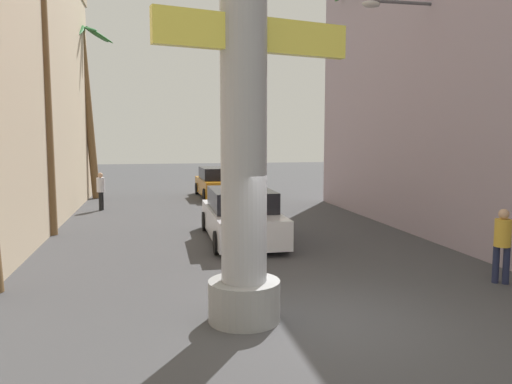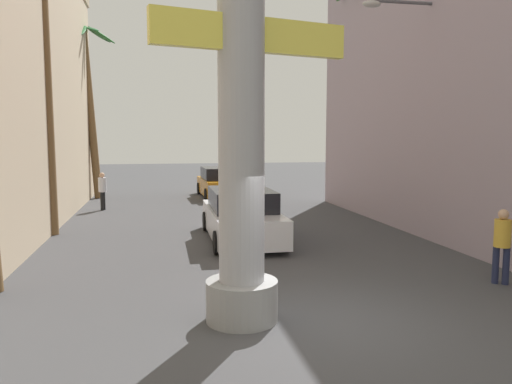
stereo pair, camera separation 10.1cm
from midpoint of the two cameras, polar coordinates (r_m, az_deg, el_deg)
ground_plane at (r=18.19m, az=-2.95°, el=-3.62°), size 85.25×85.25×0.00m
neon_sign_pole at (r=8.41m, az=-1.75°, el=17.31°), size 3.72×1.23×9.98m
street_lamp at (r=16.11m, az=18.42°, el=10.34°), size 2.51×0.28×7.20m
car_lead at (r=15.17m, az=-1.90°, el=-2.78°), size 2.10×4.99×1.56m
car_far at (r=26.15m, az=-4.40°, el=1.01°), size 2.19×4.61×1.56m
palm_tree_mid_right at (r=22.13m, az=12.35°, el=12.38°), size 2.82×3.08×9.66m
palm_tree_far_left at (r=26.91m, az=-18.81°, el=10.52°), size 2.89×2.90×8.64m
palm_tree_mid_left at (r=17.42m, az=-23.40°, el=14.35°), size 2.55×2.60×9.65m
pedestrian_far_left at (r=22.38m, az=-17.44°, el=0.39°), size 0.41×0.41×1.62m
pedestrian_by_sign at (r=11.86m, az=26.11°, el=-4.98°), size 0.48×0.48×1.62m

